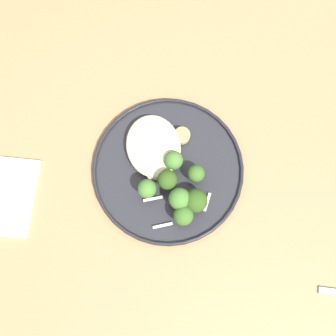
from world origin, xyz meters
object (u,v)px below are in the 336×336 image
at_px(seared_scallop_right_edge, 166,161).
at_px(folded_napkin, 10,197).
at_px(seared_scallop_front_small, 156,142).
at_px(seared_scallop_on_noodles, 182,136).
at_px(broccoli_floret_rear_charred, 183,216).
at_px(seared_scallop_left_edge, 152,154).
at_px(seared_scallop_half_hidden, 152,128).
at_px(seared_scallop_tiny_bay, 164,131).
at_px(broccoli_floret_front_edge, 147,189).
at_px(broccoli_floret_left_leaning, 167,180).
at_px(broccoli_floret_tall_stalk, 173,160).
at_px(broccoli_floret_split_head, 179,199).
at_px(broccoli_floret_beside_noodles, 196,174).
at_px(broccoli_floret_near_rim, 195,201).
at_px(dinner_plate, 168,169).

relative_size(seared_scallop_right_edge, folded_napkin, 0.18).
distance_m(seared_scallop_front_small, seared_scallop_on_noodles, 0.05).
relative_size(seared_scallop_right_edge, broccoli_floret_rear_charred, 0.53).
bearing_deg(seared_scallop_left_edge, seared_scallop_half_hidden, -11.08).
bearing_deg(seared_scallop_tiny_bay, broccoli_floret_front_edge, 154.00).
height_order(broccoli_floret_left_leaning, broccoli_floret_tall_stalk, broccoli_floret_left_leaning).
xyz_separation_m(seared_scallop_left_edge, broccoli_floret_split_head, (-0.10, -0.03, 0.03)).
relative_size(seared_scallop_right_edge, broccoli_floret_beside_noodles, 0.62).
bearing_deg(broccoli_floret_near_rim, seared_scallop_right_edge, 21.90).
height_order(seared_scallop_half_hidden, broccoli_floret_near_rim, broccoli_floret_near_rim).
distance_m(broccoli_floret_left_leaning, broccoli_floret_rear_charred, 0.07).
bearing_deg(seared_scallop_front_small, broccoli_floret_near_rim, -160.48).
relative_size(dinner_plate, broccoli_floret_near_rim, 5.42).
xyz_separation_m(seared_scallop_right_edge, seared_scallop_left_edge, (0.02, 0.02, -0.00)).
xyz_separation_m(dinner_plate, seared_scallop_tiny_bay, (0.07, -0.01, 0.01)).
xyz_separation_m(broccoli_floret_near_rim, broccoli_floret_front_edge, (0.04, 0.08, 0.01)).
bearing_deg(dinner_plate, seared_scallop_half_hidden, 9.28).
bearing_deg(seared_scallop_right_edge, seared_scallop_on_noodles, -44.61).
height_order(broccoli_floret_rear_charred, folded_napkin, broccoli_floret_rear_charred).
distance_m(broccoli_floret_near_rim, folded_napkin, 0.35).
height_order(broccoli_floret_beside_noodles, broccoli_floret_rear_charred, broccoli_floret_rear_charred).
bearing_deg(broccoli_floret_rear_charred, broccoli_floret_split_head, 0.69).
distance_m(broccoli_floret_front_edge, folded_napkin, 0.27).
bearing_deg(broccoli_floret_beside_noodles, seared_scallop_front_small, 36.26).
relative_size(seared_scallop_front_small, broccoli_floret_split_head, 0.61).
height_order(seared_scallop_tiny_bay, seared_scallop_left_edge, seared_scallop_tiny_bay).
height_order(seared_scallop_front_small, seared_scallop_right_edge, same).
bearing_deg(seared_scallop_on_noodles, seared_scallop_left_edge, 110.21).
bearing_deg(broccoli_floret_left_leaning, seared_scallop_right_edge, -7.39).
bearing_deg(broccoli_floret_tall_stalk, seared_scallop_tiny_bay, 3.34).
bearing_deg(seared_scallop_front_small, folded_napkin, 98.25).
height_order(dinner_plate, broccoli_floret_front_edge, broccoli_floret_front_edge).
relative_size(seared_scallop_tiny_bay, broccoli_floret_beside_noodles, 0.60).
bearing_deg(broccoli_floret_front_edge, folded_napkin, 79.37).
xyz_separation_m(seared_scallop_half_hidden, broccoli_floret_beside_noodles, (-0.11, -0.06, 0.01)).
bearing_deg(seared_scallop_left_edge, folded_napkin, 94.37).
height_order(seared_scallop_right_edge, broccoli_floret_left_leaning, broccoli_floret_left_leaning).
relative_size(seared_scallop_tiny_bay, seared_scallop_left_edge, 0.77).
bearing_deg(broccoli_floret_near_rim, seared_scallop_tiny_bay, 10.21).
relative_size(broccoli_floret_tall_stalk, broccoli_floret_split_head, 0.93).
height_order(seared_scallop_tiny_bay, folded_napkin, seared_scallop_tiny_bay).
relative_size(seared_scallop_left_edge, broccoli_floret_near_rim, 0.64).
bearing_deg(broccoli_floret_left_leaning, seared_scallop_left_edge, 14.84).
bearing_deg(broccoli_floret_rear_charred, seared_scallop_on_noodles, -11.89).
xyz_separation_m(seared_scallop_right_edge, broccoli_floret_rear_charred, (-0.11, -0.01, 0.02)).
distance_m(seared_scallop_on_noodles, broccoli_floret_left_leaning, 0.10).
distance_m(seared_scallop_left_edge, broccoli_floret_beside_noodles, 0.09).
xyz_separation_m(seared_scallop_front_small, broccoli_floret_split_head, (-0.12, -0.02, 0.02)).
height_order(broccoli_floret_beside_noodles, broccoli_floret_split_head, broccoli_floret_split_head).
xyz_separation_m(broccoli_floret_front_edge, broccoli_floret_split_head, (-0.03, -0.05, -0.00)).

